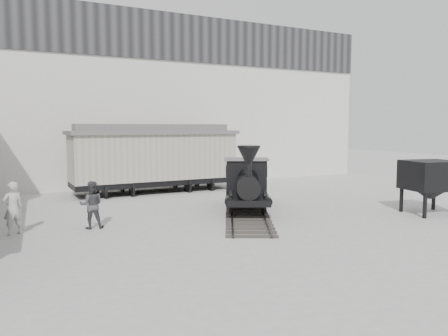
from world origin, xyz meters
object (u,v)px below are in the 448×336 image
locomotive (246,187)px  coal_hopper (430,179)px  visitor_a (13,208)px  boxcar (154,157)px  visitor_b (92,205)px

locomotive → coal_hopper: size_ratio=3.42×
locomotive → visitor_a: locomotive is taller
locomotive → coal_hopper: locomotive is taller
boxcar → coal_hopper: size_ratio=3.98×
visitor_a → visitor_b: visitor_a is taller
visitor_a → visitor_b: size_ratio=1.06×
boxcar → visitor_a: (-7.60, -7.45, -1.12)m
locomotive → boxcar: boxcar is taller
boxcar → coal_hopper: bearing=-53.9°
locomotive → visitor_b: locomotive is taller
boxcar → visitor_a: boxcar is taller
visitor_a → visitor_b: 2.65m
visitor_a → locomotive: bearing=160.9°
visitor_b → visitor_a: bearing=6.2°
visitor_b → boxcar: bearing=-110.4°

